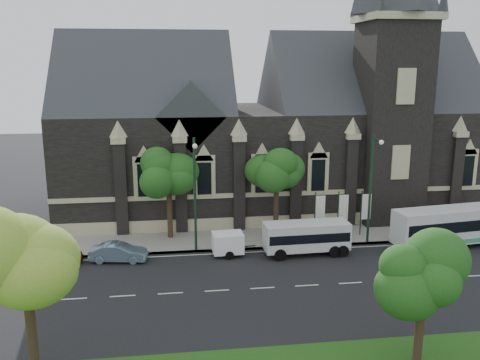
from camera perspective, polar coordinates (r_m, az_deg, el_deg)
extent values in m
plane|color=black|center=(34.16, 2.53, -12.00)|extent=(160.00, 160.00, 0.00)
cube|color=gray|center=(42.82, 0.31, -6.58)|extent=(80.00, 5.00, 0.15)
cube|color=black|center=(51.73, 3.21, 2.48)|extent=(40.00, 15.00, 10.00)
cube|color=#292C30|center=(50.22, -10.43, 7.74)|extent=(16.00, 15.00, 15.00)
cube|color=#292C30|center=(53.82, 13.90, 7.91)|extent=(20.00, 15.00, 15.00)
cube|color=#292C30|center=(45.70, -5.64, 7.38)|extent=(6.00, 6.00, 6.00)
cube|color=black|center=(48.40, 16.40, 6.04)|extent=(5.50, 5.50, 18.00)
cube|color=#C5B88E|center=(48.24, 17.13, 16.94)|extent=(6.20, 6.20, 0.60)
cube|color=#C5B88E|center=(44.90, 4.95, -1.53)|extent=(40.00, 0.22, 0.40)
cube|color=#C5B88E|center=(45.63, 4.89, -4.69)|extent=(40.00, 0.25, 1.20)
cube|color=black|center=(44.01, 2.49, 0.35)|extent=(1.20, 0.12, 2.80)
cylinder|color=black|center=(25.55, -22.19, -16.66)|extent=(0.44, 0.44, 4.40)
sphere|color=olive|center=(23.88, -23.02, -8.20)|extent=(4.16, 4.16, 4.16)
sphere|color=olive|center=(24.14, -20.92, -5.83)|extent=(3.12, 3.12, 3.12)
cylinder|color=black|center=(27.17, 19.39, -16.13)|extent=(0.44, 0.44, 3.08)
sphere|color=#1E4E18|center=(25.90, 19.88, -10.42)|extent=(3.20, 3.20, 3.20)
sphere|color=#1E4E18|center=(26.44, 20.56, -8.59)|extent=(2.40, 2.40, 2.40)
cylinder|color=black|center=(43.65, 4.05, -3.60)|extent=(0.44, 0.44, 3.96)
sphere|color=#1E4E18|center=(42.75, 4.13, 1.11)|extent=(3.84, 3.84, 3.84)
sphere|color=#1E4E18|center=(43.45, 4.88, 2.25)|extent=(2.88, 2.88, 2.88)
cylinder|color=black|center=(42.82, -7.87, -4.02)|extent=(0.44, 0.44, 3.96)
sphere|color=#1E4E18|center=(41.92, -8.02, 0.67)|extent=(3.68, 3.68, 3.68)
sphere|color=#1E4E18|center=(42.45, -7.11, 1.81)|extent=(2.76, 2.76, 2.76)
cylinder|color=#16321F|center=(42.02, 14.38, -1.08)|extent=(0.20, 0.20, 9.00)
cylinder|color=#16321F|center=(40.49, 15.13, 4.42)|extent=(0.10, 1.60, 0.10)
sphere|color=silver|center=(39.78, 15.56, 4.10)|extent=(0.36, 0.36, 0.36)
cylinder|color=#16321F|center=(39.08, -5.06, -1.77)|extent=(0.20, 0.20, 9.00)
cylinder|color=#16321F|center=(37.44, -5.13, 4.15)|extent=(0.10, 1.60, 0.10)
sphere|color=silver|center=(36.66, -5.08, 3.80)|extent=(0.36, 0.36, 0.36)
cylinder|color=#16321F|center=(42.95, 8.38, -3.96)|extent=(0.10, 0.10, 4.00)
cube|color=white|center=(42.90, 8.99, -3.17)|extent=(0.80, 0.04, 2.20)
cylinder|color=#16321F|center=(43.53, 10.92, -3.83)|extent=(0.10, 0.10, 4.00)
cube|color=white|center=(43.50, 11.52, -3.05)|extent=(0.80, 0.04, 2.20)
cylinder|color=#16321F|center=(44.19, 13.39, -3.70)|extent=(0.10, 0.10, 4.00)
cube|color=white|center=(44.18, 13.98, -2.92)|extent=(0.80, 0.04, 2.20)
cube|color=silver|center=(44.50, 23.24, -4.56)|extent=(11.07, 3.64, 2.72)
cube|color=black|center=(44.45, 23.25, -4.37)|extent=(10.64, 3.62, 0.89)
cube|color=#389A69|center=(44.81, 23.11, -5.86)|extent=(10.64, 3.61, 0.35)
cylinder|color=black|center=(41.86, 19.87, -7.32)|extent=(0.93, 0.39, 0.90)
cylinder|color=black|center=(43.62, 18.19, -6.37)|extent=(0.93, 0.39, 0.90)
cube|color=silver|center=(39.58, 7.45, -6.21)|extent=(6.58, 2.25, 2.07)
cube|color=black|center=(39.55, 7.45, -6.10)|extent=(6.33, 2.29, 0.70)
cylinder|color=black|center=(38.43, 4.54, -8.37)|extent=(0.91, 0.31, 0.90)
cylinder|color=black|center=(40.29, 3.84, -7.33)|extent=(0.91, 0.31, 0.90)
cylinder|color=black|center=(39.61, 10.57, -7.90)|extent=(0.91, 0.31, 0.90)
cylinder|color=black|center=(41.42, 9.61, -6.91)|extent=(0.91, 0.31, 0.90)
cylinder|color=black|center=(39.83, 11.46, -7.82)|extent=(0.91, 0.31, 0.90)
cylinder|color=black|center=(41.63, 10.46, -6.85)|extent=(0.91, 0.31, 0.90)
cube|color=white|center=(39.14, -1.39, -7.02)|extent=(2.38, 1.84, 1.49)
cylinder|color=black|center=(38.60, -1.18, -8.44)|extent=(0.65, 0.26, 0.64)
cylinder|color=black|center=(40.18, -1.58, -7.56)|extent=(0.65, 0.26, 0.64)
cylinder|color=black|center=(39.53, 0.77, -7.43)|extent=(1.38, 0.15, 0.08)
imported|color=slate|center=(39.20, -13.45, -7.89)|extent=(4.37, 2.03, 1.39)
imported|color=maroon|center=(40.13, -20.09, -7.84)|extent=(4.23, 2.10, 1.39)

